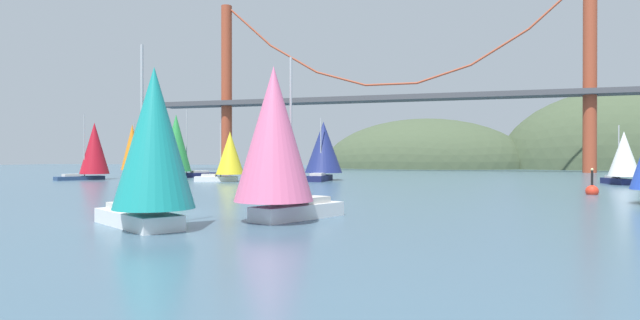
# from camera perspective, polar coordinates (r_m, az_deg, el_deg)

# --- Properties ---
(ground_plane) EXTENTS (360.00, 360.00, 0.00)m
(ground_plane) POSITION_cam_1_polar(r_m,az_deg,el_deg) (31.88, -15.98, -5.77)
(ground_plane) COLOR #426075
(headland_right) EXTENTS (66.65, 44.00, 45.90)m
(headland_right) POSITION_cam_1_polar(r_m,az_deg,el_deg) (167.69, 30.71, -0.88)
(headland_right) COLOR #425138
(headland_right) RESTS_ON ground_plane
(headland_center) EXTENTS (64.44, 44.00, 30.91)m
(headland_center) POSITION_cam_1_polar(r_m,az_deg,el_deg) (162.42, 11.61, -0.88)
(headland_center) COLOR #425138
(headland_center) RESTS_ON ground_plane
(suspension_bridge) EXTENTS (122.58, 6.00, 43.45)m
(suspension_bridge) POSITION_cam_1_polar(r_m,az_deg,el_deg) (124.14, 7.96, 7.75)
(suspension_bridge) COLOR #A34228
(suspension_bridge) RESTS_ON ground_plane
(sailboat_pink_spinnaker) EXTENTS (5.60, 7.46, 8.78)m
(sailboat_pink_spinnaker) POSITION_cam_1_polar(r_m,az_deg,el_deg) (26.59, -5.01, 2.34)
(sailboat_pink_spinnaker) COLOR white
(sailboat_pink_spinnaker) RESTS_ON ground_plane
(sailboat_white_mainsail) EXTENTS (4.19, 6.67, 7.36)m
(sailboat_white_mainsail) POSITION_cam_1_polar(r_m,az_deg,el_deg) (71.91, 30.93, 0.37)
(sailboat_white_mainsail) COLOR #191E4C
(sailboat_white_mainsail) RESTS_ON ground_plane
(sailboat_crimson_sail) EXTENTS (6.40, 8.22, 9.76)m
(sailboat_crimson_sail) POSITION_cam_1_polar(r_m,az_deg,el_deg) (84.04, -24.10, 1.06)
(sailboat_crimson_sail) COLOR navy
(sailboat_crimson_sail) RESTS_ON ground_plane
(sailboat_navy_sail) EXTENTS (5.70, 8.97, 9.01)m
(sailboat_navy_sail) POSITION_cam_1_polar(r_m,az_deg,el_deg) (74.23, 0.36, 1.25)
(sailboat_navy_sail) COLOR #191E4C
(sailboat_navy_sail) RESTS_ON ground_plane
(sailboat_yellow_sail) EXTENTS (7.27, 5.03, 8.08)m
(sailboat_yellow_sail) POSITION_cam_1_polar(r_m,az_deg,el_deg) (71.40, -10.20, 0.59)
(sailboat_yellow_sail) COLOR white
(sailboat_yellow_sail) RESTS_ON ground_plane
(sailboat_teal_sail) EXTENTS (7.47, 6.20, 8.76)m
(sailboat_teal_sail) POSITION_cam_1_polar(r_m,az_deg,el_deg) (24.62, -18.34, 1.48)
(sailboat_teal_sail) COLOR white
(sailboat_teal_sail) RESTS_ON ground_plane
(sailboat_orange_sail) EXTENTS (5.57, 7.99, 9.70)m
(sailboat_orange_sail) POSITION_cam_1_polar(r_m,az_deg,el_deg) (96.52, -20.33, 1.13)
(sailboat_orange_sail) COLOR black
(sailboat_orange_sail) RESTS_ON ground_plane
(sailboat_green_sail) EXTENTS (8.15, 9.76, 11.25)m
(sailboat_green_sail) POSITION_cam_1_polar(r_m,az_deg,el_deg) (86.62, -15.76, 1.65)
(sailboat_green_sail) COLOR #191E4C
(sailboat_green_sail) RESTS_ON ground_plane
(channel_buoy) EXTENTS (1.10, 1.10, 2.64)m
(channel_buoy) POSITION_cam_1_polar(r_m,az_deg,el_deg) (52.00, 28.26, -3.03)
(channel_buoy) COLOR red
(channel_buoy) RESTS_ON ground_plane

